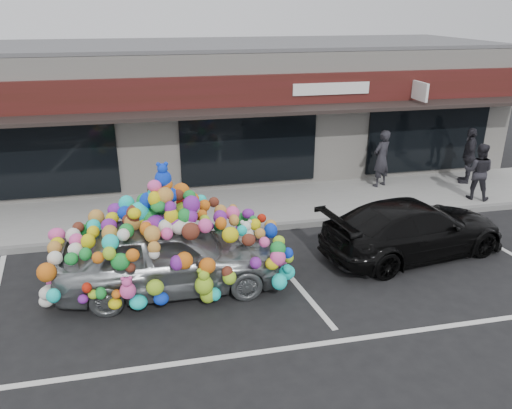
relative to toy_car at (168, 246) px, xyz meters
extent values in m
plane|color=black|center=(-0.27, -0.15, -0.95)|extent=(90.00, 90.00, 0.00)
cube|color=silver|center=(-0.27, 8.35, 1.15)|extent=(24.00, 6.00, 4.20)
cube|color=#59595B|center=(-0.27, 8.35, 3.30)|extent=(24.00, 6.00, 0.12)
cube|color=#3A170F|center=(-0.27, 5.27, 2.20)|extent=(24.00, 0.18, 0.90)
cube|color=black|center=(-0.27, 4.75, 1.70)|extent=(24.00, 1.20, 0.10)
cube|color=white|center=(7.93, 4.80, 2.10)|extent=(0.08, 0.95, 0.55)
cube|color=white|center=(5.23, 5.15, 2.20)|extent=(2.40, 0.04, 0.35)
cube|color=black|center=(-3.27, 5.32, 0.50)|extent=(4.20, 0.12, 2.30)
cube|color=black|center=(2.73, 5.32, 0.50)|extent=(4.20, 0.12, 2.30)
cube|color=black|center=(8.73, 5.32, 0.50)|extent=(4.20, 0.12, 2.30)
cube|color=gray|center=(-0.27, 3.85, -0.87)|extent=(26.00, 3.00, 0.15)
cube|color=slate|center=(-0.27, 2.35, -0.87)|extent=(26.00, 0.18, 0.16)
cube|color=silver|center=(2.53, 0.05, -0.94)|extent=(0.73, 4.37, 0.01)
cube|color=silver|center=(7.93, 0.05, -0.94)|extent=(0.73, 4.37, 0.01)
cube|color=silver|center=(1.73, -2.45, -0.94)|extent=(14.00, 0.12, 0.01)
imported|color=#A3ABAD|center=(0.00, 0.00, -0.18)|extent=(1.82, 4.50, 1.53)
ellipsoid|color=#EC3E1E|center=(0.00, 0.00, 1.16)|extent=(1.36, 1.89, 1.15)
sphere|color=#C8E50C|center=(1.57, -0.15, 0.15)|extent=(0.34, 0.34, 0.34)
sphere|color=blue|center=(0.60, -0.98, -0.40)|extent=(0.36, 0.36, 0.36)
sphere|color=green|center=(-0.80, 0.98, -0.35)|extent=(0.30, 0.30, 0.30)
sphere|color=#FF5AA7|center=(0.00, 0.00, 1.69)|extent=(0.32, 0.32, 0.32)
sphere|color=orange|center=(-1.35, 0.10, 0.16)|extent=(0.30, 0.30, 0.30)
imported|color=black|center=(5.65, 0.36, -0.30)|extent=(2.58, 4.74, 1.30)
imported|color=black|center=(6.78, 4.57, 0.10)|extent=(0.78, 0.67, 1.80)
imported|color=black|center=(9.06, 2.95, 0.04)|extent=(1.03, 0.99, 1.67)
imported|color=black|center=(9.66, 4.33, 0.09)|extent=(1.12, 0.89, 1.78)
camera|label=1|loc=(-0.15, -9.20, 4.53)|focal=35.00mm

